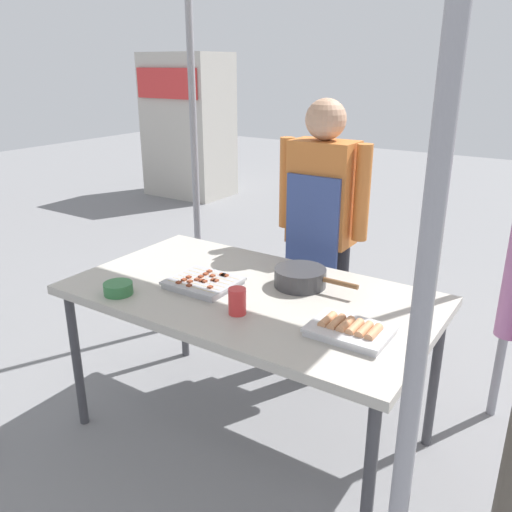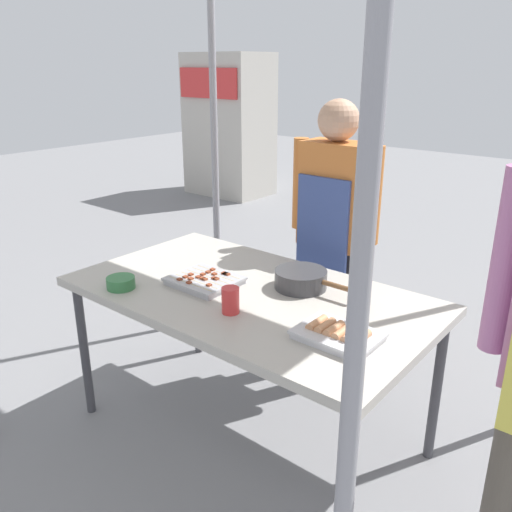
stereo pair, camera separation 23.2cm
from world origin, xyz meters
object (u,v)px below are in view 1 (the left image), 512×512
tray_meat_skewers (203,283)px  vendor_woman (321,220)px  stall_table (250,302)px  condiment_bowl (118,288)px  neighbor_stall_left (188,126)px  drink_cup_near_edge (237,301)px  cooking_wok (301,277)px  tray_grilled_sausages (350,330)px

tray_meat_skewers → vendor_woman: size_ratio=0.19×
stall_table → condiment_bowl: size_ratio=12.70×
tray_meat_skewers → vendor_woman: bearing=76.4°
tray_meat_skewers → neighbor_stall_left: size_ratio=0.16×
stall_table → tray_meat_skewers: tray_meat_skewers is taller
condiment_bowl → drink_cup_near_edge: (0.54, 0.13, 0.03)m
cooking_wok → stall_table: bearing=-132.0°
vendor_woman → condiment_bowl: bearing=67.0°
drink_cup_near_edge → stall_table: bearing=111.1°
stall_table → tray_grilled_sausages: (0.53, -0.13, 0.07)m
stall_table → drink_cup_near_edge: drink_cup_near_edge is taller
condiment_bowl → neighbor_stall_left: size_ratio=0.07×
stall_table → cooking_wok: cooking_wok is taller
stall_table → cooking_wok: bearing=48.0°
tray_grilled_sausages → tray_meat_skewers: size_ratio=1.00×
tray_meat_skewers → vendor_woman: (0.19, 0.78, 0.13)m
condiment_bowl → stall_table: bearing=36.0°
drink_cup_near_edge → neighbor_stall_left: bearing=132.1°
condiment_bowl → neighbor_stall_left: 5.04m
tray_grilled_sausages → drink_cup_near_edge: size_ratio=2.74×
tray_grilled_sausages → condiment_bowl: size_ratio=2.35×
tray_grilled_sausages → condiment_bowl: 1.01m
cooking_wok → neighbor_stall_left: neighbor_stall_left is taller
tray_grilled_sausages → tray_meat_skewers: (-0.74, 0.06, -0.00)m
tray_meat_skewers → cooking_wok: 0.44m
tray_meat_skewers → cooking_wok: size_ratio=0.75×
cooking_wok → tray_meat_skewers: bearing=-146.2°
drink_cup_near_edge → neighbor_stall_left: (-3.54, 3.92, 0.11)m
stall_table → cooking_wok: 0.25m
stall_table → cooking_wok: size_ratio=4.07×
tray_meat_skewers → drink_cup_near_edge: drink_cup_near_edge is taller
stall_table → vendor_woman: bearing=91.3°
stall_table → neighbor_stall_left: bearing=133.0°
tray_grilled_sausages → vendor_woman: bearing=122.9°
cooking_wok → vendor_woman: bearing=107.8°
condiment_bowl → tray_meat_skewers: bearing=46.1°
cooking_wok → condiment_bowl: cooking_wok is taller
drink_cup_near_edge → vendor_woman: (-0.10, 0.92, 0.10)m
drink_cup_near_edge → vendor_woman: bearing=96.0°
condiment_bowl → vendor_woman: size_ratio=0.08×
condiment_bowl → neighbor_stall_left: neighbor_stall_left is taller
condiment_bowl → vendor_woman: 1.15m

